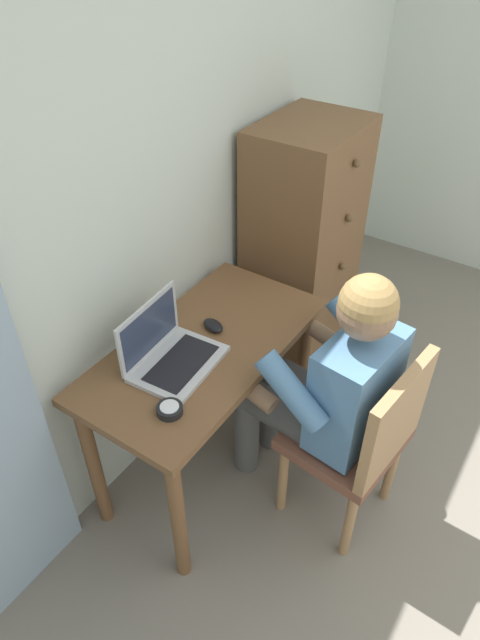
{
  "coord_description": "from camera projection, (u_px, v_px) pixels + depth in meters",
  "views": [
    {
      "loc": [
        -1.48,
        0.85,
        2.16
      ],
      "look_at": [
        -0.12,
        1.76,
        0.85
      ],
      "focal_mm": 31.03,
      "sensor_mm": 36.0,
      "label": 1
    }
  ],
  "objects": [
    {
      "name": "dresser",
      "position": [
        302.0,
        253.0,
        2.82
      ],
      "size": [
        0.56,
        0.45,
        1.33
      ],
      "color": "brown",
      "rests_on": "ground_plane"
    },
    {
      "name": "computer_mouse",
      "position": [
        213.0,
        325.0,
        2.2
      ],
      "size": [
        0.09,
        0.11,
        0.03
      ],
      "primitive_type": "ellipsoid",
      "rotation": [
        0.0,
        0.0,
        -0.29
      ],
      "color": "black",
      "rests_on": "desk"
    },
    {
      "name": "wall_back",
      "position": [
        162.0,
        182.0,
        2.11
      ],
      "size": [
        4.8,
        0.05,
        2.5
      ],
      "primitive_type": "cube",
      "color": "silver",
      "rests_on": "ground_plane"
    },
    {
      "name": "chair",
      "position": [
        362.0,
        437.0,
        2.11
      ],
      "size": [
        0.46,
        0.45,
        0.88
      ],
      "color": "brown",
      "rests_on": "ground_plane"
    },
    {
      "name": "laptop",
      "position": [
        169.0,
        352.0,
        2.03
      ],
      "size": [
        0.36,
        0.27,
        0.24
      ],
      "color": "#B7BABF",
      "rests_on": "desk"
    },
    {
      "name": "desk_clock",
      "position": [
        170.0,
        410.0,
        1.86
      ],
      "size": [
        0.09,
        0.09,
        0.03
      ],
      "color": "black",
      "rests_on": "desk"
    },
    {
      "name": "desk",
      "position": [
        206.0,
        370.0,
        2.22
      ],
      "size": [
        1.05,
        0.54,
        0.75
      ],
      "color": "brown",
      "rests_on": "ground_plane"
    },
    {
      "name": "person_seated",
      "position": [
        326.0,
        382.0,
        2.08
      ],
      "size": [
        0.57,
        0.61,
        1.2
      ],
      "color": "#4C4C4C",
      "rests_on": "ground_plane"
    }
  ]
}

